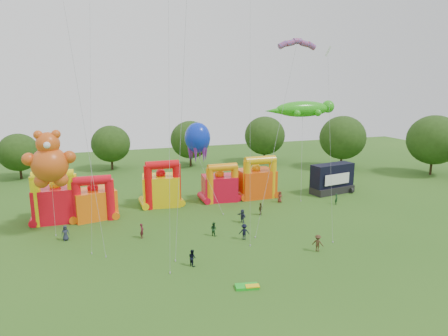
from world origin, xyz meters
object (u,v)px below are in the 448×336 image
object	(u,v)px
teddy_bear_kite	(50,162)
octopus_kite	(204,162)
bouncy_castle_2	(161,188)
spectator_0	(65,233)
spectator_4	(261,209)
bouncy_castle_0	(56,201)
stage_trailer	(332,179)
gecko_kite	(302,145)

from	to	relation	value
teddy_bear_kite	octopus_kite	world-z (taller)	teddy_bear_kite
bouncy_castle_2	spectator_0	xyz separation A→B (m)	(-12.65, -9.60, -1.71)
octopus_kite	spectator_4	size ratio (longest dim) A/B	6.98
bouncy_castle_0	octopus_kite	size ratio (longest dim) A/B	0.59
stage_trailer	spectator_4	distance (m)	16.73
spectator_4	bouncy_castle_2	bearing A→B (deg)	-77.59
gecko_kite	bouncy_castle_0	bearing A→B (deg)	-177.74
bouncy_castle_2	spectator_4	world-z (taller)	bouncy_castle_2
bouncy_castle_0	spectator_4	bearing A→B (deg)	-13.92
bouncy_castle_0	teddy_bear_kite	size ratio (longest dim) A/B	0.56
bouncy_castle_2	spectator_4	size ratio (longest dim) A/B	4.03
stage_trailer	spectator_4	xyz separation A→B (m)	(-15.39, -6.42, -1.44)
bouncy_castle_0	spectator_0	world-z (taller)	bouncy_castle_0
stage_trailer	teddy_bear_kite	bearing A→B (deg)	-172.28
bouncy_castle_0	stage_trailer	distance (m)	41.08
bouncy_castle_2	stage_trailer	xyz separation A→B (m)	(27.15, -2.21, -0.29)
teddy_bear_kite	gecko_kite	world-z (taller)	gecko_kite
teddy_bear_kite	spectator_0	distance (m)	8.23
teddy_bear_kite	spectator_4	distance (m)	26.75
octopus_kite	spectator_0	size ratio (longest dim) A/B	6.74
spectator_4	teddy_bear_kite	bearing A→B (deg)	-43.29
bouncy_castle_0	spectator_4	size ratio (longest dim) A/B	4.10
gecko_kite	spectator_0	world-z (taller)	gecko_kite
gecko_kite	spectator_4	world-z (taller)	gecko_kite
teddy_bear_kite	spectator_0	bearing A→B (deg)	-59.18
bouncy_castle_2	spectator_0	size ratio (longest dim) A/B	3.90
stage_trailer	spectator_0	size ratio (longest dim) A/B	4.34
teddy_bear_kite	gecko_kite	xyz separation A→B (m)	(35.94, 6.92, -0.98)
stage_trailer	teddy_bear_kite	world-z (taller)	teddy_bear_kite
spectator_0	bouncy_castle_2	bearing A→B (deg)	34.44
bouncy_castle_0	gecko_kite	world-z (taller)	gecko_kite
spectator_4	bouncy_castle_0	bearing A→B (deg)	-55.25
spectator_0	teddy_bear_kite	bearing A→B (deg)	118.08
bouncy_castle_2	bouncy_castle_0	bearing A→B (deg)	-170.78
stage_trailer	spectator_4	bearing A→B (deg)	-157.36
gecko_kite	spectator_4	xyz separation A→B (m)	(-10.43, -7.79, -6.99)
octopus_kite	spectator_4	distance (m)	10.95
stage_trailer	spectator_4	size ratio (longest dim) A/B	4.49
gecko_kite	octopus_kite	world-z (taller)	gecko_kite
bouncy_castle_0	octopus_kite	world-z (taller)	octopus_kite
bouncy_castle_2	stage_trailer	distance (m)	27.24
stage_trailer	spectator_0	bearing A→B (deg)	-169.49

